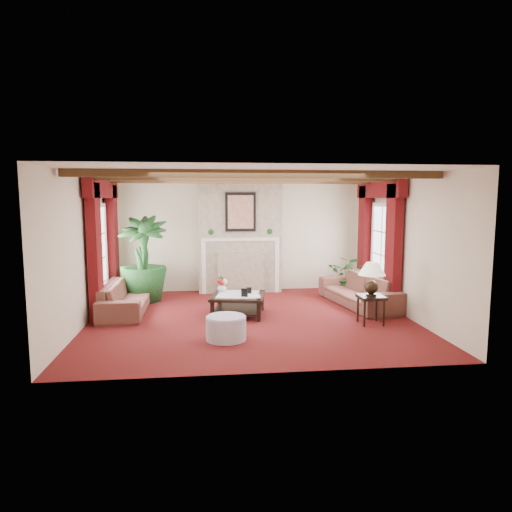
{
  "coord_description": "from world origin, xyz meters",
  "views": [
    {
      "loc": [
        -0.84,
        -8.42,
        2.27
      ],
      "look_at": [
        0.15,
        0.4,
        1.14
      ],
      "focal_mm": 32.0,
      "sensor_mm": 36.0,
      "label": 1
    }
  ],
  "objects": [
    {
      "name": "right_wall",
      "position": [
        3.0,
        0.0,
        1.35
      ],
      "size": [
        0.02,
        5.5,
        2.7
      ],
      "primitive_type": "cube",
      "color": "beige",
      "rests_on": "ground"
    },
    {
      "name": "fireplace",
      "position": [
        0.0,
        2.55,
        2.7
      ],
      "size": [
        2.0,
        0.52,
        2.7
      ],
      "primitive_type": null,
      "color": "tan",
      "rests_on": "ground"
    },
    {
      "name": "ceiling_beams",
      "position": [
        0.0,
        0.0,
        2.64
      ],
      "size": [
        6.0,
        3.0,
        0.12
      ],
      "primitive_type": null,
      "color": "#3D2713",
      "rests_on": "ceiling"
    },
    {
      "name": "french_door_left",
      "position": [
        -2.97,
        1.0,
        2.13
      ],
      "size": [
        0.1,
        1.1,
        2.16
      ],
      "primitive_type": null,
      "color": "white",
      "rests_on": "ground"
    },
    {
      "name": "side_table",
      "position": [
        2.13,
        -0.63,
        0.26
      ],
      "size": [
        0.52,
        0.52,
        0.53
      ],
      "primitive_type": null,
      "rotation": [
        0.0,
        0.0,
        0.19
      ],
      "color": "black",
      "rests_on": "ground"
    },
    {
      "name": "ceiling",
      "position": [
        0.0,
        0.0,
        2.7
      ],
      "size": [
        6.0,
        6.0,
        0.0
      ],
      "primitive_type": "plane",
      "rotation": [
        3.14,
        0.0,
        0.0
      ],
      "color": "white",
      "rests_on": "floor"
    },
    {
      "name": "photo_frame_b",
      "position": [
        0.0,
        0.32,
        0.47
      ],
      "size": [
        0.1,
        0.04,
        0.13
      ],
      "primitive_type": null,
      "rotation": [
        0.0,
        0.0,
        0.21
      ],
      "color": "black",
      "rests_on": "coffee_table"
    },
    {
      "name": "coffee_table",
      "position": [
        -0.22,
        0.27,
        0.2
      ],
      "size": [
        1.17,
        1.17,
        0.41
      ],
      "primitive_type": null,
      "rotation": [
        0.0,
        0.0,
        -0.19
      ],
      "color": "black",
      "rests_on": "ground"
    },
    {
      "name": "potted_palm",
      "position": [
        -2.21,
        1.74,
        0.53
      ],
      "size": [
        1.38,
        2.07,
        1.06
      ],
      "primitive_type": "imported",
      "rotation": [
        0.0,
        0.0,
        -0.08
      ],
      "color": "black",
      "rests_on": "ground"
    },
    {
      "name": "small_plant",
      "position": [
        2.48,
        1.83,
        0.36
      ],
      "size": [
        1.76,
        1.76,
        0.73
      ],
      "primitive_type": "imported",
      "rotation": [
        0.0,
        0.0,
        -0.7
      ],
      "color": "black",
      "rests_on": "ground"
    },
    {
      "name": "table_lamp",
      "position": [
        2.13,
        -0.63,
        0.84
      ],
      "size": [
        0.49,
        0.49,
        0.62
      ],
      "primitive_type": null,
      "color": "black",
      "rests_on": "side_table"
    },
    {
      "name": "floor",
      "position": [
        0.0,
        0.0,
        0.0
      ],
      "size": [
        6.0,
        6.0,
        0.0
      ],
      "primitive_type": "plane",
      "color": "#480D0D",
      "rests_on": "ground"
    },
    {
      "name": "curtains_left",
      "position": [
        -2.86,
        1.0,
        2.55
      ],
      "size": [
        0.2,
        2.4,
        2.55
      ],
      "primitive_type": null,
      "color": "#4A090C",
      "rests_on": "ground"
    },
    {
      "name": "curtains_right",
      "position": [
        2.86,
        1.0,
        2.55
      ],
      "size": [
        0.2,
        2.4,
        2.55
      ],
      "primitive_type": null,
      "color": "#4A090C",
      "rests_on": "ground"
    },
    {
      "name": "sofa_right",
      "position": [
        2.41,
        0.81,
        0.44
      ],
      "size": [
        2.46,
        1.4,
        0.88
      ],
      "primitive_type": "imported",
      "rotation": [
        0.0,
        0.0,
        -1.4
      ],
      "color": "#380F1A",
      "rests_on": "ground"
    },
    {
      "name": "french_door_right",
      "position": [
        2.97,
        1.0,
        2.13
      ],
      "size": [
        0.1,
        1.1,
        2.16
      ],
      "primitive_type": null,
      "color": "white",
      "rests_on": "ground"
    },
    {
      "name": "left_wall",
      "position": [
        -3.0,
        0.0,
        1.35
      ],
      "size": [
        0.02,
        5.5,
        2.7
      ],
      "primitive_type": "cube",
      "color": "beige",
      "rests_on": "ground"
    },
    {
      "name": "flower_vase",
      "position": [
        -0.52,
        0.56,
        0.5
      ],
      "size": [
        0.31,
        0.31,
        0.18
      ],
      "primitive_type": "imported",
      "rotation": [
        0.0,
        0.0,
        0.41
      ],
      "color": "silver",
      "rests_on": "coffee_table"
    },
    {
      "name": "ottoman",
      "position": [
        -0.52,
        -1.27,
        0.19
      ],
      "size": [
        0.65,
        0.65,
        0.38
      ],
      "primitive_type": "cylinder",
      "color": "#A49FB4",
      "rests_on": "ground"
    },
    {
      "name": "sofa_left",
      "position": [
        -2.43,
        0.74,
        0.4
      ],
      "size": [
        2.07,
        0.63,
        0.81
      ],
      "primitive_type": "imported",
      "rotation": [
        0.0,
        0.0,
        1.58
      ],
      "color": "#380F1A",
      "rests_on": "ground"
    },
    {
      "name": "photo_frame_a",
      "position": [
        -0.11,
        0.02,
        0.49
      ],
      "size": [
        0.13,
        0.06,
        0.17
      ],
      "primitive_type": null,
      "rotation": [
        0.0,
        0.0,
        -0.34
      ],
      "color": "black",
      "rests_on": "coffee_table"
    },
    {
      "name": "back_wall",
      "position": [
        0.0,
        2.75,
        1.35
      ],
      "size": [
        6.0,
        0.02,
        2.7
      ],
      "primitive_type": "cube",
      "color": "beige",
      "rests_on": "ground"
    },
    {
      "name": "book",
      "position": [
        -0.04,
        0.0,
        0.56
      ],
      "size": [
        0.23,
        0.04,
        0.31
      ],
      "primitive_type": "imported",
      "rotation": [
        0.0,
        0.0,
        -0.04
      ],
      "color": "black",
      "rests_on": "coffee_table"
    }
  ]
}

